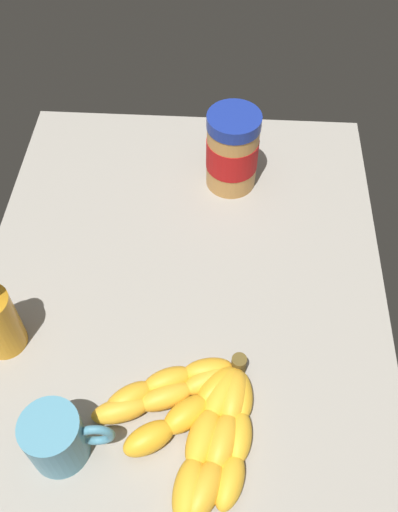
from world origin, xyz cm
name	(u,v)px	position (x,y,z in cm)	size (l,w,h in cm)	color
ground_plane	(182,290)	(0.00, 0.00, -2.29)	(75.29, 59.68, 4.58)	gray
banana_bunch	(199,420)	(21.51, 3.72, 1.71)	(21.44, 20.62, 3.71)	gold
peanut_butter_jar	(232,151)	(-21.17, 6.64, 6.86)	(8.48, 8.48, 13.92)	#BF8442
coffee_mug	(57,438)	(25.55, -12.51, 4.11)	(7.04, 10.55, 8.19)	teal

